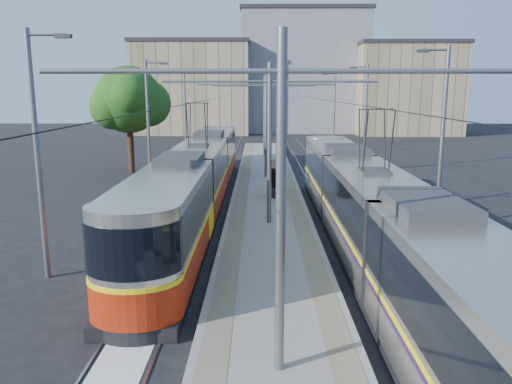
{
  "coord_description": "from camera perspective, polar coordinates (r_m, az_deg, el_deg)",
  "views": [
    {
      "loc": [
        -0.42,
        -13.71,
        6.15
      ],
      "look_at": [
        -0.59,
        8.47,
        1.6
      ],
      "focal_mm": 35.0,
      "sensor_mm": 36.0,
      "label": 1
    }
  ],
  "objects": [
    {
      "name": "building_right",
      "position": [
        74.56,
        16.67,
        11.24
      ],
      "size": [
        14.28,
        10.2,
        12.58
      ],
      "color": "tan",
      "rests_on": "ground"
    },
    {
      "name": "catenary",
      "position": [
        27.91,
        1.32,
        8.25
      ],
      "size": [
        9.2,
        70.0,
        7.0
      ],
      "color": "slate",
      "rests_on": "platform"
    },
    {
      "name": "track_arrow",
      "position": [
        12.75,
        -14.78,
        -17.64
      ],
      "size": [
        1.2,
        5.0,
        0.01
      ],
      "primitive_type": "cube",
      "color": "silver",
      "rests_on": "ground"
    },
    {
      "name": "platform",
      "position": [
        31.29,
        1.2,
        0.54
      ],
      "size": [
        4.0,
        50.0,
        0.3
      ],
      "primitive_type": "cube",
      "color": "gray",
      "rests_on": "ground"
    },
    {
      "name": "tram_left",
      "position": [
        26.13,
        -6.56,
        1.73
      ],
      "size": [
        2.43,
        28.98,
        5.5
      ],
      "color": "black",
      "rests_on": "ground"
    },
    {
      "name": "rails",
      "position": [
        31.32,
        1.2,
        0.3
      ],
      "size": [
        8.71,
        70.0,
        0.03
      ],
      "color": "gray",
      "rests_on": "ground"
    },
    {
      "name": "tree",
      "position": [
        38.75,
        -13.81,
        10.09
      ],
      "size": [
        5.45,
        5.04,
        7.92
      ],
      "color": "#382314",
      "rests_on": "ground"
    },
    {
      "name": "tram_right",
      "position": [
        18.36,
        13.09,
        -2.24
      ],
      "size": [
        2.43,
        27.97,
        5.5
      ],
      "color": "black",
      "rests_on": "ground"
    },
    {
      "name": "building_left",
      "position": [
        74.33,
        -7.11,
        11.75
      ],
      "size": [
        16.32,
        12.24,
        12.89
      ],
      "color": "tan",
      "rests_on": "ground"
    },
    {
      "name": "building_centre",
      "position": [
        78.02,
        5.31,
        13.46
      ],
      "size": [
        18.36,
        14.28,
        17.48
      ],
      "color": "gray",
      "rests_on": "ground"
    },
    {
      "name": "ground",
      "position": [
        15.03,
        2.05,
        -12.57
      ],
      "size": [
        160.0,
        160.0,
        0.0
      ],
      "primitive_type": "plane",
      "color": "black",
      "rests_on": "ground"
    },
    {
      "name": "shelter",
      "position": [
        27.59,
        2.21,
        1.61
      ],
      "size": [
        0.83,
        1.06,
        2.04
      ],
      "rotation": [
        0.0,
        0.0,
        -0.33
      ],
      "color": "black",
      "rests_on": "platform"
    },
    {
      "name": "tactile_strip_left",
      "position": [
        31.28,
        -1.45,
        0.82
      ],
      "size": [
        0.7,
        50.0,
        0.01
      ],
      "primitive_type": "cube",
      "color": "gray",
      "rests_on": "platform"
    },
    {
      "name": "street_lamps",
      "position": [
        34.77,
        1.15,
        8.35
      ],
      "size": [
        15.18,
        38.22,
        8.0
      ],
      "color": "slate",
      "rests_on": "ground"
    },
    {
      "name": "tactile_strip_right",
      "position": [
        31.32,
        3.86,
        0.81
      ],
      "size": [
        0.7,
        50.0,
        0.01
      ],
      "primitive_type": "cube",
      "color": "gray",
      "rests_on": "platform"
    }
  ]
}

